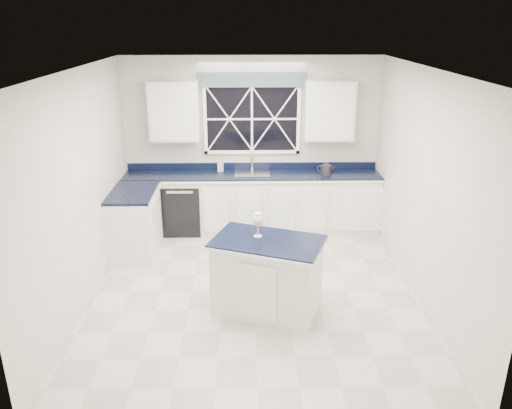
{
  "coord_description": "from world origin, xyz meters",
  "views": [
    {
      "loc": [
        -0.09,
        -5.49,
        3.22
      ],
      "look_at": [
        0.03,
        0.4,
        1.01
      ],
      "focal_mm": 35.0,
      "sensor_mm": 36.0,
      "label": 1
    }
  ],
  "objects_px": {
    "island": "(267,276)",
    "kettle": "(326,168)",
    "dishwasher": "(183,206)",
    "faucet": "(252,161)",
    "wine_glass": "(258,220)",
    "soap_bottle": "(221,165)"
  },
  "relations": [
    {
      "from": "faucet",
      "to": "wine_glass",
      "type": "xyz_separation_m",
      "value": [
        0.03,
        -2.48,
        -0.0
      ]
    },
    {
      "from": "wine_glass",
      "to": "soap_bottle",
      "type": "xyz_separation_m",
      "value": [
        -0.53,
        2.45,
        -0.06
      ]
    },
    {
      "from": "kettle",
      "to": "wine_glass",
      "type": "height_order",
      "value": "wine_glass"
    },
    {
      "from": "dishwasher",
      "to": "island",
      "type": "height_order",
      "value": "island"
    },
    {
      "from": "kettle",
      "to": "soap_bottle",
      "type": "bearing_deg",
      "value": -168.5
    },
    {
      "from": "dishwasher",
      "to": "kettle",
      "type": "relative_size",
      "value": 3.08
    },
    {
      "from": "dishwasher",
      "to": "wine_glass",
      "type": "bearing_deg",
      "value": -63.6
    },
    {
      "from": "dishwasher",
      "to": "kettle",
      "type": "height_order",
      "value": "kettle"
    },
    {
      "from": "faucet",
      "to": "island",
      "type": "relative_size",
      "value": 0.22
    },
    {
      "from": "soap_bottle",
      "to": "kettle",
      "type": "bearing_deg",
      "value": -6.43
    },
    {
      "from": "island",
      "to": "kettle",
      "type": "bearing_deg",
      "value": 87.51
    },
    {
      "from": "dishwasher",
      "to": "faucet",
      "type": "xyz_separation_m",
      "value": [
        1.1,
        0.19,
        0.69
      ]
    },
    {
      "from": "faucet",
      "to": "soap_bottle",
      "type": "relative_size",
      "value": 1.55
    },
    {
      "from": "dishwasher",
      "to": "island",
      "type": "relative_size",
      "value": 0.59
    },
    {
      "from": "kettle",
      "to": "soap_bottle",
      "type": "relative_size",
      "value": 1.37
    },
    {
      "from": "island",
      "to": "kettle",
      "type": "distance_m",
      "value": 2.63
    },
    {
      "from": "island",
      "to": "soap_bottle",
      "type": "bearing_deg",
      "value": 124.65
    },
    {
      "from": "kettle",
      "to": "dishwasher",
      "type": "bearing_deg",
      "value": -162.68
    },
    {
      "from": "dishwasher",
      "to": "faucet",
      "type": "distance_m",
      "value": 1.31
    },
    {
      "from": "dishwasher",
      "to": "wine_glass",
      "type": "relative_size",
      "value": 2.87
    },
    {
      "from": "faucet",
      "to": "dishwasher",
      "type": "bearing_deg",
      "value": -169.98
    },
    {
      "from": "kettle",
      "to": "wine_glass",
      "type": "xyz_separation_m",
      "value": [
        -1.11,
        -2.26,
        0.07
      ]
    }
  ]
}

